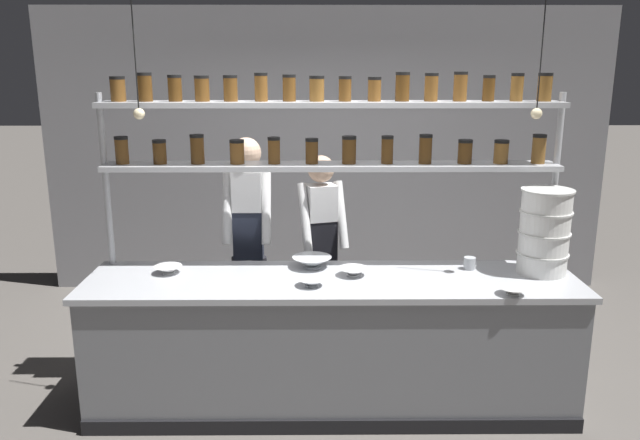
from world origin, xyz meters
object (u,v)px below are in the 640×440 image
object	(u,v)px
container_stack	(544,232)
serving_cup_front	(469,263)
chef_left	(248,235)
prep_bowl_center_back	(312,283)
prep_bowl_near_left	(513,291)
prep_bowl_far_left	(312,262)
spice_shelf_unit	(330,136)
prep_bowl_center_front	(168,270)
chef_center	(321,244)
prep_bowl_near_right	(353,272)

from	to	relation	value
container_stack	serving_cup_front	distance (m)	0.53
chef_left	prep_bowl_center_back	xyz separation A→B (m)	(0.49, -0.82, -0.09)
prep_bowl_near_left	serving_cup_front	distance (m)	0.52
prep_bowl_near_left	prep_bowl_far_left	xyz separation A→B (m)	(-1.23, 0.54, 0.01)
prep_bowl_far_left	serving_cup_front	distance (m)	1.09
prep_bowl_center_back	prep_bowl_far_left	bearing A→B (deg)	89.95
spice_shelf_unit	prep_bowl_far_left	xyz separation A→B (m)	(-0.13, -0.10, -0.86)
prep_bowl_center_front	prep_bowl_near_left	bearing A→B (deg)	-10.81
prep_bowl_near_left	prep_bowl_center_back	distance (m)	1.25
prep_bowl_center_front	prep_bowl_center_back	world-z (taller)	prep_bowl_center_front
container_stack	serving_cup_front	bearing A→B (deg)	170.19
spice_shelf_unit	prep_bowl_center_back	xyz separation A→B (m)	(-0.13, -0.48, -0.88)
prep_bowl_near_left	chef_center	bearing A→B (deg)	136.83
spice_shelf_unit	prep_bowl_near_right	world-z (taller)	spice_shelf_unit
prep_bowl_center_front	prep_bowl_center_back	bearing A→B (deg)	-14.78
chef_left	prep_bowl_far_left	world-z (taller)	chef_left
container_stack	prep_bowl_center_front	world-z (taller)	container_stack
prep_bowl_far_left	prep_bowl_near_right	bearing A→B (deg)	-32.55
spice_shelf_unit	container_stack	distance (m)	1.57
chef_left	prep_bowl_near_right	bearing A→B (deg)	-39.87
prep_bowl_near_right	prep_bowl_center_back	bearing A→B (deg)	-144.35
spice_shelf_unit	chef_center	xyz separation A→B (m)	(-0.06, 0.45, -0.89)
chef_center	prep_bowl_near_right	bearing A→B (deg)	-90.57
container_stack	spice_shelf_unit	bearing A→B (deg)	170.91
chef_left	prep_bowl_far_left	distance (m)	0.66
spice_shelf_unit	prep_bowl_near_left	xyz separation A→B (m)	(1.11, -0.64, -0.88)
chef_center	container_stack	bearing A→B (deg)	-41.16
spice_shelf_unit	container_stack	bearing A→B (deg)	-9.09
chef_left	prep_bowl_center_back	distance (m)	0.96
chef_center	prep_bowl_near_right	distance (m)	0.76
spice_shelf_unit	chef_left	distance (m)	1.05
chef_center	prep_bowl_center_back	distance (m)	0.93
chef_center	prep_bowl_near_right	xyz separation A→B (m)	(0.21, -0.73, 0.02)
chef_left	container_stack	world-z (taller)	chef_left
serving_cup_front	prep_bowl_far_left	bearing A→B (deg)	177.48
container_stack	prep_bowl_far_left	distance (m)	1.58
chef_left	prep_bowl_center_front	bearing A→B (deg)	-131.48
chef_left	prep_bowl_center_front	xyz separation A→B (m)	(-0.48, -0.56, -0.09)
prep_bowl_center_front	prep_bowl_center_back	xyz separation A→B (m)	(0.97, -0.26, -0.00)
spice_shelf_unit	prep_bowl_near_left	bearing A→B (deg)	-30.03
spice_shelf_unit	chef_left	world-z (taller)	spice_shelf_unit
prep_bowl_near_left	prep_bowl_near_right	xyz separation A→B (m)	(-0.96, 0.36, 0.00)
container_stack	prep_bowl_center_back	size ratio (longest dim) A/B	3.23
chef_left	prep_bowl_near_left	distance (m)	1.98
prep_bowl_near_right	serving_cup_front	world-z (taller)	serving_cup_front
container_stack	prep_bowl_near_left	distance (m)	0.58
prep_bowl_near_right	prep_bowl_near_left	bearing A→B (deg)	-20.82
prep_bowl_near_left	prep_bowl_far_left	bearing A→B (deg)	156.33
container_stack	prep_bowl_center_front	bearing A→B (deg)	179.82
prep_bowl_near_right	serving_cup_front	bearing A→B (deg)	9.09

